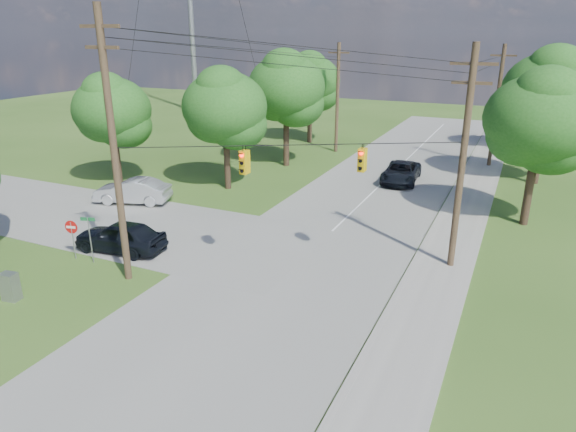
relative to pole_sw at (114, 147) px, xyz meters
The scene contains 22 objects.
ground 7.75m from the pole_sw, ahead, with size 140.00×140.00×0.00m, color #2F4F1A.
main_road 10.16m from the pole_sw, 34.88° to the left, with size 10.00×100.00×0.03m, color gray.
sidewalk_east 15.37m from the pole_sw, 19.08° to the left, with size 2.60×100.00×0.12m, color #A29E97.
pole_sw is the anchor object (origin of this frame).
pole_ne 15.51m from the pole_sw, 29.38° to the left, with size 2.00×0.32×10.50m.
pole_north_e 32.55m from the pole_sw, 65.48° to the left, with size 2.00×0.32×10.00m.
pole_north_w 29.62m from the pole_sw, 90.77° to the left, with size 2.00×0.32×10.00m.
power_lines 13.04m from the pole_sw, 61.30° to the left, with size 13.93×29.62×4.93m.
traffic_signals 8.24m from the pole_sw, 29.38° to the left, with size 4.91×3.27×1.05m.
tree_w_near 14.99m from the pole_sw, 103.11° to the left, with size 6.00×6.00×8.40m.
tree_w_mid 22.73m from the pole_sw, 96.06° to the left, with size 6.40×6.40×9.22m.
tree_w_far 32.90m from the pole_sw, 97.69° to the left, with size 6.00×6.00×8.73m.
tree_e_near 22.78m from the pole_sw, 43.22° to the left, with size 6.20×6.20×8.81m.
tree_e_mid 30.79m from the pole_sw, 56.26° to the left, with size 6.60×6.60×9.64m.
tree_e_far 40.90m from the pole_sw, 66.82° to the left, with size 5.80×5.80×8.32m.
tree_cross_n 16.64m from the pole_sw, 133.29° to the left, with size 5.60×5.60×7.91m.
car_cross_dark 6.34m from the pole_sw, 136.87° to the left, with size 1.94×4.83×1.64m, color black.
car_cross_silver 12.74m from the pole_sw, 129.60° to the left, with size 1.75×5.01×1.65m, color #ADB0B4.
car_main_north 23.54m from the pole_sw, 70.17° to the left, with size 2.50×5.41×1.50m, color black.
control_cabinet 7.43m from the pole_sw, 130.22° to the right, with size 0.69×0.50×1.25m, color gray.
do_not_enter_sign 6.18m from the pole_sw, behind, with size 0.68×0.19×2.06m.
street_name_sign 5.46m from the pole_sw, 167.78° to the left, with size 0.69×0.27×2.42m.
Camera 1 is at (11.28, -16.09, 10.89)m, focal length 32.00 mm.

